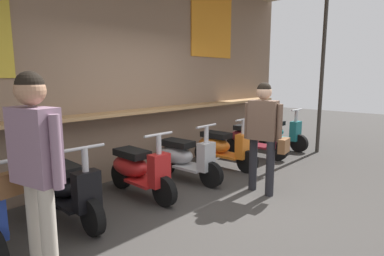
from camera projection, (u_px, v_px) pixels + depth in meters
name	position (u px, v px, depth m)	size (l,w,h in m)	color
ground_plane	(218.00, 205.00, 4.22)	(26.00, 26.00, 0.00)	#383533
market_stall_facade	(126.00, 53.00, 5.16)	(9.29, 2.05, 3.84)	#7F6651
scooter_black	(68.00, 187.00, 3.77)	(0.46, 1.40, 0.97)	black
scooter_red	(137.00, 169.00, 4.53)	(0.46, 1.40, 0.97)	red
scooter_silver	(183.00, 157.00, 5.20)	(0.47, 1.40, 0.97)	#B2B5BA
scooter_orange	(221.00, 147.00, 5.95)	(0.46, 1.40, 0.97)	orange
scooter_maroon	(252.00, 138.00, 6.74)	(0.50, 1.40, 0.97)	maroon
scooter_teal	(276.00, 132.00, 7.51)	(0.46, 1.40, 0.97)	#197075
shopper_with_handbag	(264.00, 127.00, 4.52)	(0.35, 0.65, 1.61)	#232328
shopper_browsing	(34.00, 157.00, 2.50)	(0.38, 0.68, 1.74)	#ADA393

